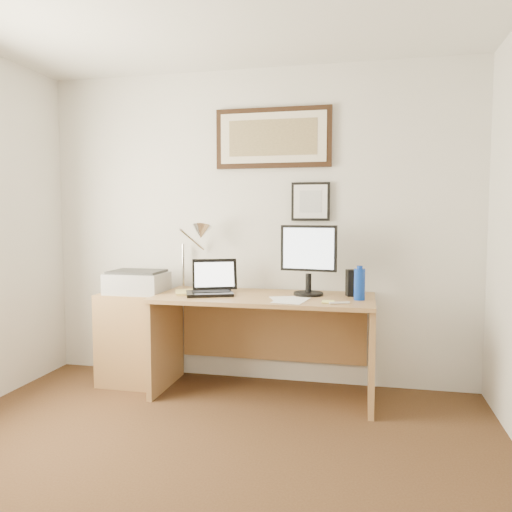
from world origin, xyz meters
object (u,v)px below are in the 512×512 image
(book, at_px, (176,293))
(printer, at_px, (137,282))
(laptop, at_px, (211,287))
(desk, at_px, (266,325))
(water_bottle, at_px, (360,284))
(lcd_monitor, at_px, (309,256))
(side_cabinet, at_px, (134,338))

(book, relative_size, printer, 0.54)
(book, distance_m, laptop, 0.28)
(desk, bearing_deg, book, -168.71)
(water_bottle, distance_m, printer, 1.72)
(water_bottle, xyz_separation_m, book, (-1.36, -0.02, -0.10))
(lcd_monitor, bearing_deg, desk, -177.54)
(lcd_monitor, height_order, printer, lcd_monitor)
(book, bearing_deg, printer, 165.92)
(side_cabinet, xyz_separation_m, lcd_monitor, (1.38, 0.05, 0.68))
(laptop, bearing_deg, printer, 175.58)
(lcd_monitor, bearing_deg, side_cabinet, -177.98)
(book, height_order, lcd_monitor, lcd_monitor)
(book, bearing_deg, water_bottle, 0.79)
(lcd_monitor, bearing_deg, laptop, -171.50)
(laptop, height_order, lcd_monitor, lcd_monitor)
(water_bottle, bearing_deg, lcd_monitor, 160.92)
(printer, bearing_deg, laptop, -4.42)
(side_cabinet, bearing_deg, printer, -14.65)
(side_cabinet, height_order, laptop, laptop)
(side_cabinet, xyz_separation_m, book, (0.39, -0.10, 0.39))
(water_bottle, xyz_separation_m, lcd_monitor, (-0.37, 0.13, 0.18))
(printer, bearing_deg, book, -14.08)
(lcd_monitor, distance_m, printer, 1.37)
(side_cabinet, xyz_separation_m, printer, (0.04, -0.01, 0.45))
(water_bottle, relative_size, laptop, 0.54)
(side_cabinet, relative_size, desk, 0.46)
(lcd_monitor, bearing_deg, printer, -177.49)
(book, bearing_deg, side_cabinet, 165.86)
(water_bottle, relative_size, printer, 0.50)
(side_cabinet, distance_m, printer, 0.45)
(side_cabinet, bearing_deg, laptop, -5.03)
(side_cabinet, relative_size, water_bottle, 3.30)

